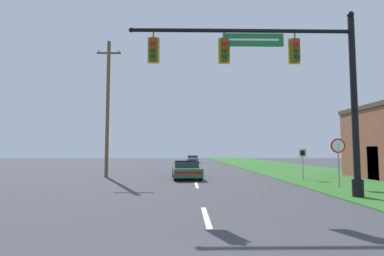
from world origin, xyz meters
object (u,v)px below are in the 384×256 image
object	(u,v)px
car_ahead	(186,170)
route_sign_post	(303,157)
signal_mast	(291,79)
far_car	(193,159)
stop_sign	(338,152)
utility_pole_near	(108,106)

from	to	relation	value
car_ahead	route_sign_post	xyz separation A→B (m)	(7.62, -1.47, 0.92)
signal_mast	car_ahead	xyz separation A→B (m)	(-4.38, 8.78, -4.29)
signal_mast	car_ahead	distance (m)	10.70
car_ahead	far_car	distance (m)	27.49
far_car	route_sign_post	world-z (taller)	route_sign_post
far_car	stop_sign	size ratio (longest dim) A/B	1.82
stop_sign	route_sign_post	bearing A→B (deg)	93.44
far_car	utility_pole_near	bearing A→B (deg)	-104.64
car_ahead	stop_sign	bearing A→B (deg)	-35.37
car_ahead	far_car	xyz separation A→B (m)	(1.02, 27.47, -0.00)
car_ahead	stop_sign	xyz separation A→B (m)	(7.87, -5.58, 1.26)
stop_sign	route_sign_post	distance (m)	4.14
route_sign_post	utility_pole_near	xyz separation A→B (m)	(-13.45, 2.67, 3.72)
stop_sign	route_sign_post	xyz separation A→B (m)	(-0.25, 4.12, -0.34)
car_ahead	stop_sign	size ratio (longest dim) A/B	1.92
car_ahead	far_car	size ratio (longest dim) A/B	1.05
stop_sign	signal_mast	bearing A→B (deg)	-137.53
far_car	route_sign_post	bearing A→B (deg)	-77.16
signal_mast	far_car	size ratio (longest dim) A/B	2.11
far_car	route_sign_post	size ratio (longest dim) A/B	2.25
far_car	route_sign_post	distance (m)	29.70
signal_mast	utility_pole_near	world-z (taller)	utility_pole_near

